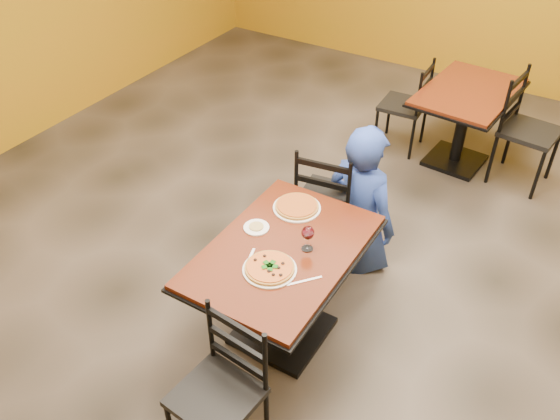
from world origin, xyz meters
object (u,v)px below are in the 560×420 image
Objects in this scene: table_second at (465,110)px; side_plate at (256,228)px; chair_main_near at (216,397)px; pizza_far at (297,206)px; chair_second_left at (403,105)px; wine_glass at (308,237)px; diner at (362,196)px; plate_far at (297,208)px; chair_main_far at (329,198)px; pizza_main at (270,267)px; chair_second_right at (530,132)px; plate_main at (270,269)px; table_main at (283,272)px.

side_plate reaches higher than table_second.
chair_main_near is 3.18× the size of pizza_far.
chair_second_left is 2.63m from wine_glass.
chair_main_near is 4.95× the size of wine_glass.
diner reaches higher than plate_far.
chair_main_far is 3.36× the size of pizza_far.
table_second is 4.07× the size of pizza_main.
chair_main_far is 2.01m from chair_second_right.
table_second is 4.13× the size of pizza_far.
pizza_far is (-0.25, 1.25, 0.33)m from chair_main_near.
chair_main_far reaches higher than side_plate.
chair_main_far is at bearing 108.31° from wine_glass.
pizza_main is (0.00, 0.00, 0.02)m from plate_main.
pizza_far is at bearing 69.36° from side_plate.
diner is 4.02× the size of pizza_main.
diner is 0.64m from pizza_far.
chair_main_far reaches higher than chair_second_left.
chair_second_right is 2.98m from pizza_main.
plate_main is 0.30m from wine_glass.
chair_second_right is at bearing 65.69° from pizza_far.
diner reaches higher than plate_main.
plate_far is 0.40m from wine_glass.
wine_glass reaches higher than side_plate.
chair_second_left is 2.86× the size of plate_main.
diner is at bearing 69.22° from plate_far.
pizza_far reaches higher than table_main.
diner is 0.92m from wine_glass.
chair_main_near is at bearing -78.77° from plate_far.
table_second is 2.60m from wine_glass.
chair_second_left is (-0.10, 1.71, -0.03)m from chair_main_far.
table_second is 1.30× the size of chair_main_near.
chair_main_near is (-0.20, -3.51, -0.10)m from table_second.
diner is 1.16m from pizza_main.
plate_main is at bearing -45.53° from side_plate.
plate_far is (-0.22, -0.57, 0.18)m from diner.
wine_glass is at bearing 70.98° from plate_main.
pizza_main is at bearing -109.02° from wine_glass.
chair_second_right is 2.50m from pizza_far.
chair_second_left is at bearing 95.82° from pizza_main.
chair_second_right is 3.21× the size of plate_far.
table_main is 3.97× the size of plate_far.
chair_main_far is at bearing 155.11° from chair_second_right.
diner is at bearing -97.66° from table_second.
chair_main_near reaches higher than plate_far.
table_main is at bearing 99.36° from plate_main.
chair_main_far is at bearing 15.08° from diner.
side_plate is (0.02, -2.57, 0.31)m from chair_second_left.
diner is 4.08× the size of pizza_far.
pizza_main reaches higher than plate_main.
table_second is 2.32m from pizza_far.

